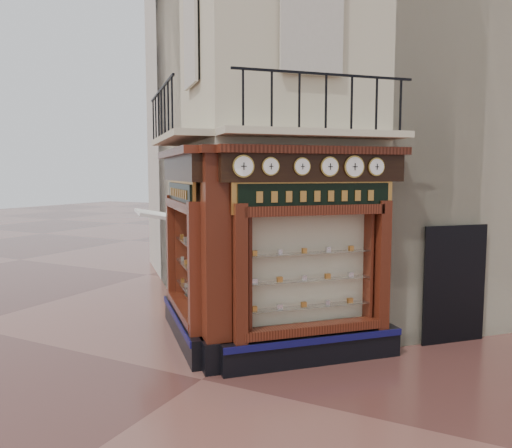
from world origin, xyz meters
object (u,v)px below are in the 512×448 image
Objects in this scene: clock_b at (271,166)px; corner_pilaster at (216,262)px; clock_a at (243,166)px; clock_f at (376,167)px; clock_e at (354,167)px; signboard_left at (181,193)px; awning at (159,309)px; signboard_right at (316,196)px; clock_d at (330,167)px; clock_c at (302,166)px.

corner_pilaster is at bearing 153.51° from clock_b.
clock_a is 1.14× the size of clock_f.
signboard_left is at bearing 141.74° from clock_e.
awning is 0.77× the size of signboard_right.
clock_d is 3.19m from signboard_left.
clock_e reaches higher than awning.
corner_pilaster reaches higher than awning.
clock_c is 0.14× the size of signboard_right.
clock_e is (0.72, 0.72, 0.00)m from clock_c.
signboard_right is (1.46, 1.01, 1.15)m from corner_pilaster.
clock_b is 1.04m from signboard_right.
awning is 6.01m from signboard_right.
clock_d is 0.57m from signboard_right.
clock_b reaches higher than clock_c.
clock_e is 0.18× the size of signboard_right.
awning is 0.86× the size of signboard_left.
clock_e is at bearing -9.91° from corner_pilaster.
signboard_left is (-3.15, -0.07, -0.52)m from clock_d.
clock_f is (0.66, 0.66, 0.00)m from clock_d.
clock_e is at bearing -180.00° from clock_f.
signboard_right is (2.92, 0.00, 0.00)m from signboard_left.
clock_e is at bearing -0.00° from clock_d.
clock_f is 0.19× the size of awning.
clock_a is 1.07× the size of clock_d.
clock_d reaches higher than signboard_right.
clock_a is at bearing -169.53° from awning.
clock_b is 6.12m from awning.
corner_pilaster reaches higher than clock_f.
clock_c is 0.78× the size of clock_e.
clock_f is 6.86m from awning.
clock_f is at bearing -0.00° from clock_b.
corner_pilaster reaches higher than signboard_left.
clock_f is (1.44, 1.44, 0.00)m from clock_b.
clock_a is 0.22× the size of awning.
clock_e is 3.55m from signboard_left.
corner_pilaster is at bearing 170.09° from clock_e.
awning is at bearing 105.97° from clock_b.
clock_a is 1.47m from signboard_right.
clock_d is at bearing -152.59° from awning.
signboard_right reaches higher than awning.
clock_e reaches higher than signboard_right.
clock_f is at bearing 0.00° from clock_d.
corner_pilaster is 3.37m from clock_f.
clock_e reaches higher than clock_a.
clock_c is 0.94× the size of clock_f.
clock_a is at bearing -162.36° from signboard_left.
clock_d reaches higher than clock_c.
clock_c is at bearing -180.00° from clock_f.
awning is (-4.72, 1.99, -3.62)m from clock_c.
clock_b reaches higher than awning.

